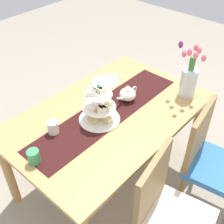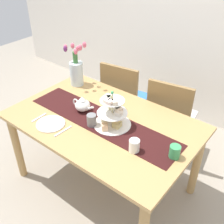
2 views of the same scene
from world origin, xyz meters
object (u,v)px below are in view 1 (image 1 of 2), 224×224
(dining_table, at_px, (109,123))
(fork_left, at_px, (116,76))
(dinner_plate_left, at_px, (105,82))
(chair_left, at_px, (210,158))
(mug_orange, at_px, (34,157))
(chair_right, at_px, (167,211))
(tulip_vase, at_px, (189,78))
(tiered_cake_stand, at_px, (99,108))
(mug_white_text, at_px, (53,127))
(teapot, at_px, (128,94))
(knife_left, at_px, (93,89))
(mug_grey, at_px, (100,101))

(dining_table, distance_m, fork_left, 0.54)
(dining_table, bearing_deg, dinner_plate_left, -133.55)
(chair_left, xyz_separation_m, mug_orange, (0.98, -0.74, 0.28))
(chair_right, relative_size, tulip_vase, 1.99)
(tiered_cake_stand, relative_size, mug_white_text, 3.20)
(teapot, height_order, mug_orange, teapot)
(chair_left, height_order, mug_orange, chair_left)
(tulip_vase, xyz_separation_m, mug_orange, (1.26, -0.33, -0.11))
(tiered_cake_stand, bearing_deg, mug_orange, -2.16)
(tulip_vase, distance_m, knife_left, 0.78)
(dinner_plate_left, xyz_separation_m, fork_left, (-0.14, 0.00, -0.00))
(chair_left, bearing_deg, knife_left, -80.38)
(chair_left, distance_m, teapot, 0.78)
(chair_right, bearing_deg, tiered_cake_stand, -102.39)
(mug_grey, relative_size, mug_orange, 1.00)
(tiered_cake_stand, bearing_deg, chair_right, 77.61)
(fork_left, bearing_deg, tiered_cake_stand, 29.49)
(chair_left, relative_size, dinner_plate_left, 3.96)
(knife_left, bearing_deg, tiered_cake_stand, 51.13)
(teapot, height_order, tulip_vase, tulip_vase)
(tulip_vase, height_order, dinner_plate_left, tulip_vase)
(tiered_cake_stand, relative_size, knife_left, 1.79)
(chair_right, bearing_deg, chair_left, -179.97)
(tulip_vase, relative_size, knife_left, 2.69)
(tiered_cake_stand, xyz_separation_m, teapot, (-0.32, 0.00, -0.05))
(dinner_plate_left, bearing_deg, dining_table, 46.45)
(dining_table, distance_m, mug_orange, 0.68)
(teapot, bearing_deg, tulip_vase, 140.24)
(fork_left, distance_m, mug_orange, 1.13)
(teapot, distance_m, mug_grey, 0.23)
(dinner_plate_left, distance_m, fork_left, 0.15)
(chair_right, xyz_separation_m, tulip_vase, (-0.85, -0.41, 0.39))
(dinner_plate_left, bearing_deg, chair_right, 61.87)
(chair_right, relative_size, teapot, 3.82)
(chair_left, xyz_separation_m, teapot, (0.09, -0.72, 0.30))
(teapot, relative_size, tulip_vase, 0.52)
(fork_left, xyz_separation_m, mug_grey, (0.41, 0.20, 0.05))
(knife_left, bearing_deg, chair_left, 99.62)
(tiered_cake_stand, height_order, fork_left, tiered_cake_stand)
(mug_grey, bearing_deg, dining_table, 78.12)
(tiered_cake_stand, xyz_separation_m, knife_left, (-0.24, -0.30, -0.10))
(dinner_plate_left, height_order, mug_grey, mug_grey)
(teapot, xyz_separation_m, fork_left, (-0.21, -0.30, -0.06))
(mug_grey, distance_m, mug_orange, 0.69)
(fork_left, bearing_deg, chair_right, 55.92)
(dining_table, relative_size, knife_left, 9.01)
(teapot, bearing_deg, mug_orange, -1.47)
(mug_white_text, relative_size, mug_orange, 1.00)
(chair_left, relative_size, chair_right, 1.00)
(dining_table, xyz_separation_m, fork_left, (-0.43, -0.30, 0.11))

